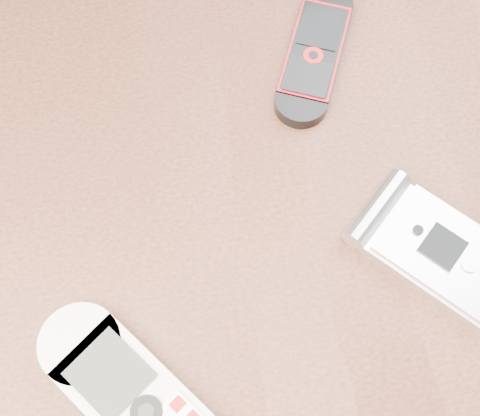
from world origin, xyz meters
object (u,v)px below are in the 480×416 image
(nokia_white, at_px, (141,406))
(motorola_razr, at_px, (444,253))
(table, at_px, (234,263))
(nokia_black_red, at_px, (315,53))

(nokia_white, xyz_separation_m, motorola_razr, (0.21, 0.07, -0.00))
(table, xyz_separation_m, nokia_black_red, (0.08, 0.12, 0.11))
(nokia_white, relative_size, motorola_razr, 1.37)
(motorola_razr, bearing_deg, table, 114.90)
(table, distance_m, nokia_black_red, 0.18)
(nokia_black_red, distance_m, motorola_razr, 0.18)
(nokia_white, relative_size, nokia_black_red, 1.23)
(table, distance_m, motorola_razr, 0.18)
(nokia_white, distance_m, motorola_razr, 0.22)
(nokia_white, height_order, nokia_black_red, nokia_white)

